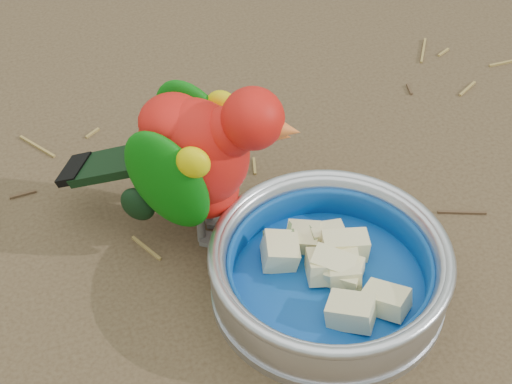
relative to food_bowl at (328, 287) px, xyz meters
name	(u,v)px	position (x,y,z in m)	size (l,w,h in m)	color
ground	(350,345)	(0.00, -0.07, -0.01)	(60.00, 60.00, 0.00)	#4C3A26
food_bowl	(328,287)	(0.00, 0.00, 0.00)	(0.23, 0.23, 0.02)	#B2B2BA
bowl_wall	(330,267)	(0.00, 0.00, 0.03)	(0.23, 0.23, 0.04)	#B2B2BA
fruit_wedges	(329,272)	(0.00, 0.00, 0.02)	(0.14, 0.14, 0.03)	beige
lory_parrot	(197,166)	(-0.10, 0.12, 0.09)	(0.11, 0.23, 0.19)	red
ground_debris	(322,340)	(-0.03, -0.05, -0.01)	(0.90, 0.80, 0.01)	olive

